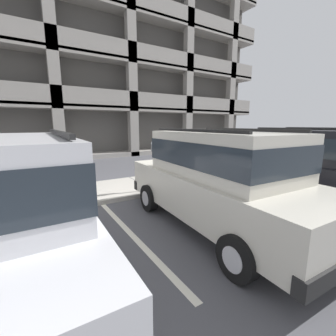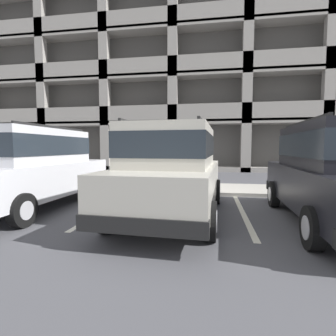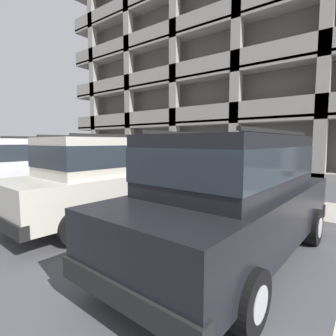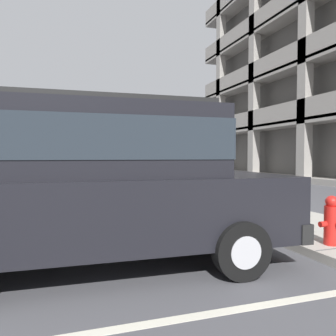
{
  "view_description": "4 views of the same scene",
  "coord_description": "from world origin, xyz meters",
  "px_view_note": "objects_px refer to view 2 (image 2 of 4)",
  "views": [
    {
      "loc": [
        -3.18,
        -5.56,
        2.11
      ],
      "look_at": [
        -0.06,
        -0.56,
        0.97
      ],
      "focal_mm": 24.0,
      "sensor_mm": 36.0,
      "label": 1
    },
    {
      "loc": [
        0.9,
        -8.03,
        1.52
      ],
      "look_at": [
        -0.24,
        -1.17,
        0.98
      ],
      "focal_mm": 28.0,
      "sensor_mm": 36.0,
      "label": 2
    },
    {
      "loc": [
        5.04,
        -6.4,
        1.87
      ],
      "look_at": [
        0.45,
        -0.48,
        1.13
      ],
      "focal_mm": 28.0,
      "sensor_mm": 36.0,
      "label": 3
    },
    {
      "loc": [
        7.46,
        -2.99,
        1.38
      ],
      "look_at": [
        -0.13,
        -0.49,
        1.08
      ],
      "focal_mm": 35.0,
      "sensor_mm": 36.0,
      "label": 4
    }
  ],
  "objects_px": {
    "parking_meter_near": "(187,157)",
    "fire_hydrant": "(306,182)",
    "parking_garage": "(182,56)",
    "silver_suv": "(173,167)",
    "parking_meter_far": "(6,160)",
    "red_sedan": "(31,165)"
  },
  "relations": [
    {
      "from": "parking_garage",
      "to": "fire_hydrant",
      "type": "distance_m",
      "value": 16.75
    },
    {
      "from": "parking_meter_near",
      "to": "fire_hydrant",
      "type": "xyz_separation_m",
      "value": [
        3.71,
        0.3,
        -0.77
      ]
    },
    {
      "from": "silver_suv",
      "to": "parking_meter_far",
      "type": "height_order",
      "value": "silver_suv"
    },
    {
      "from": "parking_meter_far",
      "to": "parking_garage",
      "type": "xyz_separation_m",
      "value": [
        4.85,
        13.65,
        7.96
      ]
    },
    {
      "from": "silver_suv",
      "to": "parking_garage",
      "type": "xyz_separation_m",
      "value": [
        -1.65,
        16.31,
        7.95
      ]
    },
    {
      "from": "silver_suv",
      "to": "fire_hydrant",
      "type": "distance_m",
      "value": 4.83
    },
    {
      "from": "red_sedan",
      "to": "parking_meter_far",
      "type": "bearing_deg",
      "value": 140.28
    },
    {
      "from": "silver_suv",
      "to": "red_sedan",
      "type": "relative_size",
      "value": 1.01
    },
    {
      "from": "silver_suv",
      "to": "parking_garage",
      "type": "distance_m",
      "value": 18.22
    },
    {
      "from": "fire_hydrant",
      "to": "parking_garage",
      "type": "bearing_deg",
      "value": 112.09
    },
    {
      "from": "parking_garage",
      "to": "silver_suv",
      "type": "bearing_deg",
      "value": -84.22
    },
    {
      "from": "red_sedan",
      "to": "fire_hydrant",
      "type": "bearing_deg",
      "value": 22.32
    },
    {
      "from": "silver_suv",
      "to": "red_sedan",
      "type": "bearing_deg",
      "value": -179.28
    },
    {
      "from": "silver_suv",
      "to": "fire_hydrant",
      "type": "xyz_separation_m",
      "value": [
        3.76,
        2.97,
        -0.62
      ]
    },
    {
      "from": "parking_garage",
      "to": "parking_meter_far",
      "type": "bearing_deg",
      "value": -109.55
    },
    {
      "from": "parking_meter_far",
      "to": "fire_hydrant",
      "type": "relative_size",
      "value": 2.06
    },
    {
      "from": "fire_hydrant",
      "to": "parking_meter_near",
      "type": "bearing_deg",
      "value": -175.42
    },
    {
      "from": "parking_meter_far",
      "to": "silver_suv",
      "type": "bearing_deg",
      "value": -22.24
    },
    {
      "from": "parking_meter_far",
      "to": "fire_hydrant",
      "type": "bearing_deg",
      "value": 1.76
    },
    {
      "from": "parking_meter_far",
      "to": "parking_garage",
      "type": "relative_size",
      "value": 0.05
    },
    {
      "from": "parking_meter_near",
      "to": "red_sedan",
      "type": "bearing_deg",
      "value": -144.98
    },
    {
      "from": "parking_meter_near",
      "to": "fire_hydrant",
      "type": "relative_size",
      "value": 2.14
    }
  ]
}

